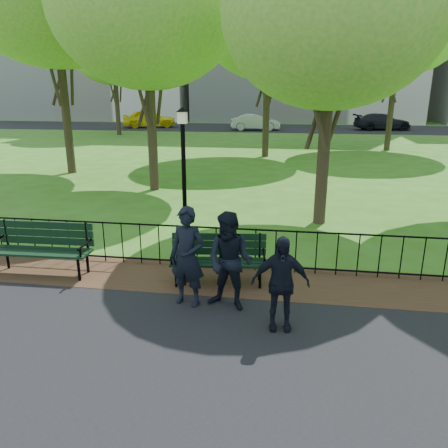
# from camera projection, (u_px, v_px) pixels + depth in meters

# --- Properties ---
(ground) EXTENTS (120.00, 120.00, 0.00)m
(ground) POSITION_uv_depth(u_px,v_px,m) (232.00, 319.00, 7.03)
(ground) COLOR #3D6B1C
(dirt_strip) EXTENTS (60.00, 1.60, 0.01)m
(dirt_strip) POSITION_uv_depth(u_px,v_px,m) (243.00, 280.00, 8.44)
(dirt_strip) COLOR #3A2218
(dirt_strip) RESTS_ON ground
(far_street) EXTENTS (70.00, 9.00, 0.01)m
(far_street) POSITION_uv_depth(u_px,v_px,m) (282.00, 128.00, 40.05)
(far_street) COLOR black
(far_street) RESTS_ON ground
(iron_fence) EXTENTS (24.06, 0.06, 1.00)m
(iron_fence) POSITION_uv_depth(u_px,v_px,m) (246.00, 247.00, 8.76)
(iron_fence) COLOR black
(iron_fence) RESTS_ON ground
(apartment_west) EXTENTS (22.00, 15.00, 26.00)m
(apartment_west) POSITION_uv_depth(u_px,v_px,m) (102.00, 4.00, 51.58)
(apartment_west) COLOR white
(apartment_west) RESTS_ON ground
(park_bench_main) EXTENTS (1.84, 0.75, 1.01)m
(park_bench_main) POSITION_uv_depth(u_px,v_px,m) (206.00, 253.00, 8.13)
(park_bench_main) COLOR black
(park_bench_main) RESTS_ON ground
(park_bench_left_a) EXTENTS (1.98, 0.67, 1.12)m
(park_bench_left_a) POSITION_uv_depth(u_px,v_px,m) (43.00, 243.00, 8.61)
(park_bench_left_a) COLOR black
(park_bench_left_a) RESTS_ON ground
(lamppost) EXTENTS (0.28, 0.28, 3.15)m
(lamppost) POSITION_uv_depth(u_px,v_px,m) (184.00, 170.00, 10.24)
(lamppost) COLOR black
(lamppost) RESTS_ON ground
(tree_near_w) EXTENTS (6.35, 6.35, 8.85)m
(tree_near_w) POSITION_uv_depth(u_px,v_px,m) (146.00, 5.00, 14.15)
(tree_near_w) COLOR #2D2116
(tree_near_w) RESTS_ON ground
(tree_near_e) EXTENTS (5.49, 5.49, 7.66)m
(tree_near_e) POSITION_uv_depth(u_px,v_px,m) (333.00, 11.00, 10.47)
(tree_near_e) COLOR #2D2116
(tree_near_e) RESTS_ON ground
(tree_far_c) EXTENTS (7.11, 7.11, 9.92)m
(tree_far_c) POSITION_uv_depth(u_px,v_px,m) (269.00, 18.00, 21.62)
(tree_far_c) COLOR #2D2116
(tree_far_c) RESTS_ON ground
(tree_far_e) EXTENTS (7.53, 7.53, 10.50)m
(tree_far_e) POSITION_uv_depth(u_px,v_px,m) (401.00, 17.00, 23.90)
(tree_far_e) COLOR #2D2116
(tree_far_e) RESTS_ON ground
(tree_far_w) EXTENTS (6.84, 6.84, 9.54)m
(tree_far_w) POSITION_uv_depth(u_px,v_px,m) (113.00, 45.00, 32.51)
(tree_far_w) COLOR #2D2116
(tree_far_w) RESTS_ON ground
(person_left) EXTENTS (0.70, 0.54, 1.71)m
(person_left) POSITION_uv_depth(u_px,v_px,m) (188.00, 257.00, 7.27)
(person_left) COLOR black
(person_left) RESTS_ON asphalt_path
(person_mid) EXTENTS (0.89, 0.62, 1.66)m
(person_mid) POSITION_uv_depth(u_px,v_px,m) (230.00, 262.00, 7.14)
(person_mid) COLOR black
(person_mid) RESTS_ON asphalt_path
(person_right) EXTENTS (0.91, 0.44, 1.49)m
(person_right) POSITION_uv_depth(u_px,v_px,m) (280.00, 283.00, 6.55)
(person_right) COLOR black
(person_right) RESTS_ON asphalt_path
(taxi) EXTENTS (5.18, 3.39, 1.64)m
(taxi) POSITION_uv_depth(u_px,v_px,m) (149.00, 118.00, 40.49)
(taxi) COLOR yellow
(taxi) RESTS_ON far_street
(sedan_silver) EXTENTS (4.37, 1.99, 1.39)m
(sedan_silver) POSITION_uv_depth(u_px,v_px,m) (255.00, 122.00, 37.83)
(sedan_silver) COLOR #B3B6BB
(sedan_silver) RESTS_ON far_street
(sedan_dark) EXTENTS (5.09, 2.71, 1.40)m
(sedan_dark) POSITION_uv_depth(u_px,v_px,m) (382.00, 122.00, 38.09)
(sedan_dark) COLOR black
(sedan_dark) RESTS_ON far_street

